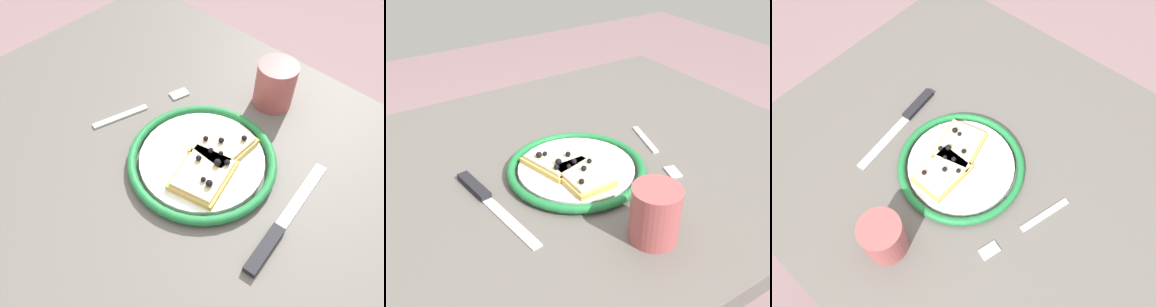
# 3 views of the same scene
# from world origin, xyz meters

# --- Properties ---
(ground_plane) EXTENTS (6.00, 6.00, 0.00)m
(ground_plane) POSITION_xyz_m (0.00, 0.00, 0.00)
(ground_plane) COLOR gray
(dining_table) EXTENTS (0.97, 0.80, 0.75)m
(dining_table) POSITION_xyz_m (0.00, 0.00, 0.65)
(dining_table) COLOR #5B5651
(dining_table) RESTS_ON ground_plane
(plate) EXTENTS (0.26, 0.26, 0.02)m
(plate) POSITION_xyz_m (0.04, 0.04, 0.76)
(plate) COLOR white
(plate) RESTS_ON dining_table
(pizza_slice_near) EXTENTS (0.11, 0.12, 0.03)m
(pizza_slice_near) POSITION_xyz_m (0.07, 0.01, 0.77)
(pizza_slice_near) COLOR tan
(pizza_slice_near) RESTS_ON plate
(pizza_slice_far) EXTENTS (0.08, 0.10, 0.03)m
(pizza_slice_far) POSITION_xyz_m (0.06, 0.08, 0.77)
(pizza_slice_far) COLOR tan
(pizza_slice_far) RESTS_ON plate
(knife) EXTENTS (0.05, 0.24, 0.01)m
(knife) POSITION_xyz_m (0.22, 0.02, 0.75)
(knife) COLOR silver
(knife) RESTS_ON dining_table
(fork) EXTENTS (0.07, 0.20, 0.00)m
(fork) POSITION_xyz_m (-0.13, 0.06, 0.75)
(fork) COLOR silver
(fork) RESTS_ON dining_table
(cup) EXTENTS (0.08, 0.08, 0.09)m
(cup) POSITION_xyz_m (0.04, 0.25, 0.79)
(cup) COLOR #A54C4C
(cup) RESTS_ON dining_table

